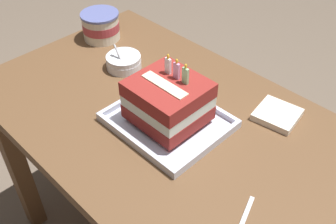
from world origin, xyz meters
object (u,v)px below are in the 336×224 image
bowl_stack (124,62)px  napkin_pile (277,115)px  birthday_cake (168,100)px  ice_cream_tub (101,26)px  foil_tray (168,122)px

bowl_stack → napkin_pile: size_ratio=0.89×
birthday_cake → napkin_pile: birthday_cake is taller
birthday_cake → ice_cream_tub: 0.51m
foil_tray → ice_cream_tub: (-0.48, 0.15, 0.04)m
birthday_cake → bowl_stack: (-0.29, 0.09, -0.06)m
bowl_stack → foil_tray: bearing=-16.9°
napkin_pile → foil_tray: bearing=-130.0°
ice_cream_tub → napkin_pile: size_ratio=1.05×
birthday_cake → bowl_stack: birthday_cake is taller
foil_tray → birthday_cake: 0.07m
foil_tray → birthday_cake: (-0.00, 0.00, 0.07)m
foil_tray → napkin_pile: foil_tray is taller
ice_cream_tub → napkin_pile: bearing=6.6°
foil_tray → napkin_pile: (0.19, 0.23, 0.00)m
birthday_cake → ice_cream_tub: (-0.48, 0.15, -0.03)m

